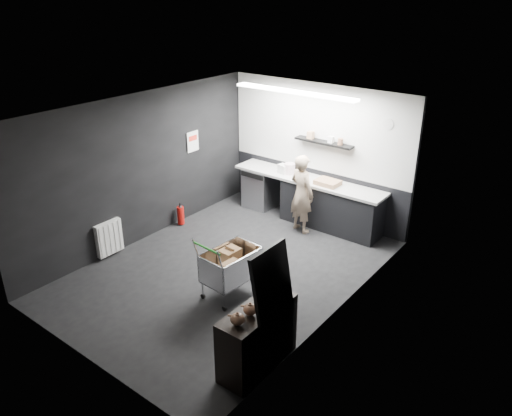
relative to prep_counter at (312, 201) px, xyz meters
The scene contains 22 objects.
floor 2.47m from the prep_counter, 93.20° to the right, with size 5.50×5.50×0.00m, color black.
ceiling 3.30m from the prep_counter, 93.20° to the right, with size 5.50×5.50×0.00m, color silver.
wall_back 0.96m from the prep_counter, 112.30° to the left, with size 5.50×5.50×0.00m, color black.
wall_front 5.25m from the prep_counter, 91.50° to the right, with size 5.50×5.50×0.00m, color black.
wall_left 3.35m from the prep_counter, 131.43° to the right, with size 5.50×5.50×0.00m, color black.
wall_right 3.18m from the prep_counter, 52.38° to the right, with size 5.50×5.50×0.00m, color black.
kitchen_wall_panel 1.43m from the prep_counter, 113.58° to the left, with size 3.95×0.02×1.70m, color silver.
dado_panel 0.34m from the prep_counter, 113.58° to the left, with size 3.95×0.02×1.00m, color black.
floating_shelf 1.18m from the prep_counter, 72.13° to the left, with size 1.20×0.22×0.04m, color black.
wall_clock 2.13m from the prep_counter, 13.36° to the left, with size 0.20×0.20×0.03m, color silver.
poster 2.63m from the prep_counter, 152.11° to the right, with size 0.02×0.30×0.40m, color white.
poster_red_band 2.66m from the prep_counter, 152.05° to the right, with size 0.01×0.22×0.10m, color red.
radiator 3.92m from the prep_counter, 122.01° to the right, with size 0.10×0.50×0.60m, color silver.
ceiling_strip 2.29m from the prep_counter, 103.37° to the right, with size 2.40×0.20×0.04m, color white.
prep_counter is the anchor object (origin of this frame).
person 0.55m from the prep_counter, 87.04° to the right, with size 0.56×0.37×1.53m, color beige.
shopping_cart 2.95m from the prep_counter, 82.89° to the right, with size 0.62×0.96×1.01m.
sideboard 4.23m from the prep_counter, 67.09° to the right, with size 0.48×1.12×1.68m.
fire_extinguisher 2.62m from the prep_counter, 139.58° to the right, with size 0.13×0.13×0.45m.
cardboard_box 0.60m from the prep_counter, ahead, with size 0.44×0.34×0.09m, color #9E7654.
pink_tub 0.79m from the prep_counter, behind, with size 0.21×0.21×0.21m, color beige.
white_container 0.86m from the prep_counter, behind, with size 0.20×0.16×0.18m, color silver.
Camera 1 is at (4.76, -5.41, 4.40)m, focal length 35.00 mm.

